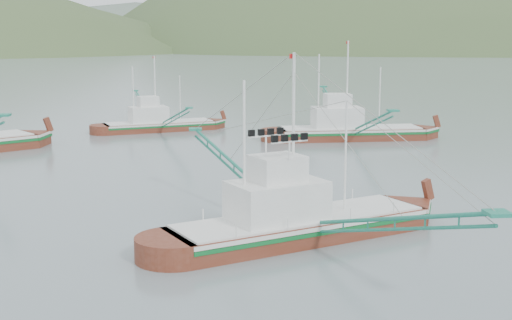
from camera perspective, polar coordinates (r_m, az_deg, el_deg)
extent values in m
plane|color=slate|center=(37.28, 0.95, -6.48)|extent=(1200.00, 1200.00, 0.00)
cube|color=#5D2313|center=(37.67, 3.54, -6.02)|extent=(14.59, 9.22, 1.90)
cube|color=silver|center=(37.45, 3.56, -4.83)|extent=(14.36, 9.17, 0.21)
cube|color=#0D6128|center=(37.52, 3.55, -5.18)|extent=(14.37, 9.19, 0.21)
cube|color=silver|center=(37.41, 3.56, -4.55)|extent=(13.86, 8.76, 0.11)
cube|color=silver|center=(36.42, 1.70, -3.32)|extent=(5.58, 4.70, 2.09)
cube|color=silver|center=(36.06, 1.71, -0.68)|extent=(3.10, 2.91, 1.33)
cylinder|color=white|center=(36.30, 3.01, 1.82)|extent=(0.15, 0.15, 8.56)
cylinder|color=white|center=(34.97, -0.95, 0.45)|extent=(0.13, 0.13, 7.27)
cylinder|color=white|center=(38.38, 7.18, 0.27)|extent=(0.11, 0.11, 5.99)
cube|color=#5D2313|center=(72.63, 7.59, 1.80)|extent=(14.59, 4.22, 1.93)
cube|color=silver|center=(72.52, 7.60, 2.44)|extent=(14.30, 4.29, 0.21)
cube|color=#0D6128|center=(72.55, 7.60, 2.25)|extent=(14.30, 4.31, 0.21)
cube|color=silver|center=(72.49, 7.61, 2.60)|extent=(13.86, 4.01, 0.12)
cube|color=silver|center=(72.01, 6.51, 3.38)|extent=(4.91, 3.21, 2.13)
cube|color=silver|center=(71.83, 6.53, 4.76)|extent=(2.56, 2.19, 1.35)
cylinder|color=white|center=(71.93, 7.31, 5.99)|extent=(0.15, 0.15, 8.70)
cylinder|color=white|center=(71.31, 5.03, 5.47)|extent=(0.14, 0.14, 7.40)
cylinder|color=white|center=(72.96, 9.87, 4.95)|extent=(0.12, 0.12, 6.09)
cube|color=#5D2313|center=(78.92, -7.72, 2.44)|extent=(12.43, 6.57, 1.60)
cube|color=silver|center=(78.83, -7.73, 2.93)|extent=(12.21, 6.56, 0.18)
cube|color=#0D6128|center=(78.85, -7.73, 2.79)|extent=(12.22, 6.57, 0.18)
cube|color=silver|center=(78.81, -7.74, 3.05)|extent=(11.80, 6.24, 0.10)
cube|color=silver|center=(78.41, -8.60, 3.61)|extent=(4.58, 3.62, 1.76)
cube|color=silver|center=(78.26, -8.63, 4.66)|extent=(2.51, 2.29, 1.12)
cylinder|color=white|center=(78.35, -8.08, 5.62)|extent=(0.13, 0.13, 7.21)
cylinder|color=white|center=(77.81, -9.79, 5.14)|extent=(0.11, 0.11, 6.13)
cylinder|color=white|center=(79.20, -6.10, 4.92)|extent=(0.10, 0.10, 5.05)
ellipsoid|color=slate|center=(596.53, -2.64, 9.18)|extent=(960.00, 400.00, 240.00)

